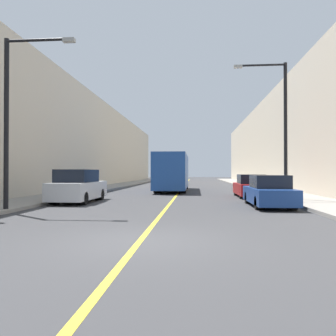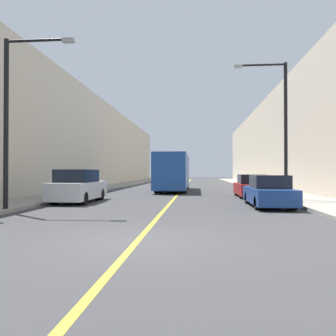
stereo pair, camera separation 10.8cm
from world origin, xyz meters
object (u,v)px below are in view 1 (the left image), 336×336
object	(u,v)px
car_right_near	(269,192)
street_lamp_left	(13,110)
bus	(173,172)
parked_suv_left	(78,187)
street_lamp_right	(281,120)
car_right_mid	(251,187)

from	to	relation	value
car_right_near	street_lamp_left	bearing A→B (deg)	-163.61
bus	car_right_near	size ratio (longest dim) A/B	2.18
car_right_near	parked_suv_left	bearing A→B (deg)	171.76
bus	street_lamp_right	xyz separation A→B (m)	(6.95, -9.89, 2.96)
car_right_mid	street_lamp_right	size ratio (longest dim) A/B	0.57
car_right_near	street_lamp_left	distance (m)	12.23
street_lamp_right	car_right_mid	bearing A→B (deg)	111.31
bus	car_right_mid	distance (m)	8.96
parked_suv_left	bus	bearing A→B (deg)	68.31
car_right_near	car_right_mid	size ratio (longest dim) A/B	1.04
car_right_near	car_right_mid	xyz separation A→B (m)	(0.12, 6.04, -0.01)
street_lamp_left	street_lamp_right	size ratio (longest dim) A/B	0.91
bus	street_lamp_right	size ratio (longest dim) A/B	1.30
parked_suv_left	car_right_mid	size ratio (longest dim) A/B	1.07
bus	parked_suv_left	bearing A→B (deg)	-111.69
parked_suv_left	street_lamp_left	xyz separation A→B (m)	(-1.06, -4.77, 3.47)
bus	street_lamp_right	world-z (taller)	street_lamp_right
parked_suv_left	street_lamp_left	distance (m)	5.99
parked_suv_left	street_lamp_right	xyz separation A→B (m)	(11.47, 1.48, 3.83)
bus	car_right_near	bearing A→B (deg)	-66.33
car_right_mid	street_lamp_right	distance (m)	5.19
car_right_near	street_lamp_right	size ratio (longest dim) A/B	0.60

